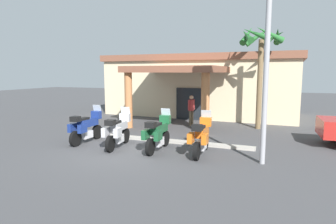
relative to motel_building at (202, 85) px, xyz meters
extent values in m
plane|color=#424244|center=(-0.06, -11.36, -2.21)|extent=(80.00, 80.00, 0.00)
cube|color=beige|center=(0.00, 0.15, -0.26)|extent=(13.53, 6.16, 3.90)
cube|color=#1E2328|center=(-0.06, -2.85, -1.16)|extent=(1.80, 0.14, 2.10)
cube|color=brown|center=(-0.11, -5.04, 1.07)|extent=(5.34, 4.63, 0.35)
cylinder|color=#B27042|center=(-2.37, -6.85, -0.66)|extent=(0.42, 0.42, 3.10)
cylinder|color=#B27042|center=(2.07, -6.95, -0.66)|extent=(0.42, 0.42, 3.10)
cube|color=brown|center=(0.00, 0.15, 1.91)|extent=(13.94, 6.57, 0.44)
cylinder|color=black|center=(-2.38, -9.88, -1.88)|extent=(0.14, 0.66, 0.66)
cylinder|color=black|center=(-2.37, -11.43, -1.88)|extent=(0.14, 0.66, 0.66)
cube|color=silver|center=(-2.37, -10.68, -1.84)|extent=(0.32, 0.56, 0.32)
cube|color=navy|center=(-2.37, -10.53, -1.33)|extent=(0.30, 1.15, 0.34)
cube|color=black|center=(-2.37, -10.88, -1.11)|extent=(0.28, 0.60, 0.10)
cube|color=navy|center=(-2.38, -9.90, -1.06)|extent=(0.44, 0.24, 0.36)
cube|color=#B2BCC6|center=(-2.38, -9.82, -0.78)|extent=(0.40, 0.12, 0.36)
cube|color=navy|center=(-2.63, -11.28, -1.45)|extent=(0.18, 0.44, 0.36)
cube|color=navy|center=(-2.11, -11.28, -1.45)|extent=(0.18, 0.44, 0.36)
cube|color=black|center=(-2.37, -11.38, -1.04)|extent=(0.36, 0.32, 0.22)
cylinder|color=black|center=(-0.72, -10.11, -1.88)|extent=(0.22, 0.67, 0.66)
cylinder|color=black|center=(-0.52, -11.64, -1.88)|extent=(0.22, 0.67, 0.66)
cube|color=silver|center=(-0.62, -10.90, -1.84)|extent=(0.39, 0.60, 0.32)
cube|color=#B2B2B7|center=(-0.64, -10.75, -1.33)|extent=(0.45, 1.18, 0.34)
cube|color=black|center=(-0.59, -11.10, -1.11)|extent=(0.36, 0.63, 0.10)
cube|color=#B2B2B7|center=(-0.72, -10.13, -1.06)|extent=(0.47, 0.29, 0.36)
cube|color=#B2BCC6|center=(-0.73, -10.05, -0.78)|extent=(0.41, 0.17, 0.36)
cube|color=#B2B2B7|center=(-0.80, -11.53, -1.45)|extent=(0.24, 0.46, 0.36)
cube|color=#B2B2B7|center=(-0.28, -11.46, -1.45)|extent=(0.24, 0.46, 0.36)
cube|color=black|center=(-0.53, -11.59, -1.04)|extent=(0.40, 0.36, 0.22)
cylinder|color=black|center=(1.13, -9.96, -1.88)|extent=(0.15, 0.66, 0.66)
cylinder|color=black|center=(1.15, -11.51, -1.88)|extent=(0.15, 0.66, 0.66)
cube|color=silver|center=(1.14, -10.76, -1.84)|extent=(0.33, 0.56, 0.32)
cube|color=#19512D|center=(1.14, -10.61, -1.33)|extent=(0.32, 1.15, 0.34)
cube|color=black|center=(1.14, -10.96, -1.11)|extent=(0.29, 0.60, 0.10)
cube|color=#19512D|center=(1.13, -9.98, -1.06)|extent=(0.44, 0.25, 0.36)
cube|color=#B2BCC6|center=(1.13, -9.90, -0.78)|extent=(0.40, 0.12, 0.36)
cube|color=#19512D|center=(0.89, -11.36, -1.45)|extent=(0.19, 0.44, 0.36)
cube|color=#19512D|center=(1.41, -11.36, -1.45)|extent=(0.19, 0.44, 0.36)
cube|color=black|center=(1.15, -11.46, -1.04)|extent=(0.36, 0.32, 0.22)
cylinder|color=black|center=(2.86, -9.88, -1.88)|extent=(0.17, 0.67, 0.66)
cylinder|color=black|center=(2.93, -11.43, -1.88)|extent=(0.17, 0.67, 0.66)
cube|color=silver|center=(2.90, -10.68, -1.84)|extent=(0.35, 0.58, 0.32)
cube|color=orange|center=(2.89, -10.53, -1.33)|extent=(0.36, 1.16, 0.34)
cube|color=black|center=(2.91, -10.88, -1.11)|extent=(0.31, 0.61, 0.10)
cube|color=orange|center=(2.86, -9.90, -1.06)|extent=(0.45, 0.26, 0.36)
cube|color=#B2BCC6|center=(2.85, -9.82, -0.78)|extent=(0.41, 0.14, 0.36)
cube|color=orange|center=(2.67, -11.29, -1.45)|extent=(0.20, 0.45, 0.36)
cube|color=orange|center=(3.19, -11.27, -1.45)|extent=(0.20, 0.45, 0.36)
cube|color=black|center=(2.93, -11.38, -1.04)|extent=(0.38, 0.34, 0.22)
cylinder|color=brown|center=(0.74, -4.78, -1.77)|extent=(0.14, 0.14, 0.88)
cylinder|color=brown|center=(0.66, -4.94, -1.77)|extent=(0.14, 0.14, 0.88)
cylinder|color=#B23333|center=(0.70, -4.86, -1.02)|extent=(0.32, 0.32, 0.63)
cylinder|color=#B23333|center=(0.79, -4.66, -0.98)|extent=(0.09, 0.09, 0.59)
cylinder|color=#B23333|center=(0.60, -5.06, -0.98)|extent=(0.09, 0.09, 0.59)
sphere|color=tan|center=(0.70, -4.86, -0.55)|extent=(0.24, 0.24, 0.24)
cylinder|color=brown|center=(4.45, -4.46, 0.22)|extent=(0.28, 0.28, 4.87)
cone|color=#236028|center=(5.25, -4.43, 2.81)|extent=(0.43, 1.63, 0.87)
cone|color=#236028|center=(5.01, -3.90, 2.79)|extent=(1.40, 1.40, 0.79)
cone|color=#236028|center=(4.22, -3.71, 2.92)|extent=(1.55, 0.80, 1.18)
cone|color=#236028|center=(3.69, -4.26, 2.94)|extent=(0.73, 1.52, 1.24)
cone|color=#236028|center=(3.73, -4.78, 2.86)|extent=(0.96, 1.60, 1.00)
cone|color=#236028|center=(4.28, -5.23, 2.85)|extent=(1.64, 0.71, 0.97)
cone|color=#236028|center=(4.89, -5.13, 2.84)|extent=(1.54, 1.17, 0.96)
cylinder|color=#99999E|center=(5.13, -10.97, 0.62)|extent=(0.18, 0.18, 5.66)
cube|color=#ADA89E|center=(0.26, -9.28, -2.15)|extent=(9.03, 0.36, 0.12)
camera|label=1|loc=(5.72, -21.20, 0.90)|focal=31.26mm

